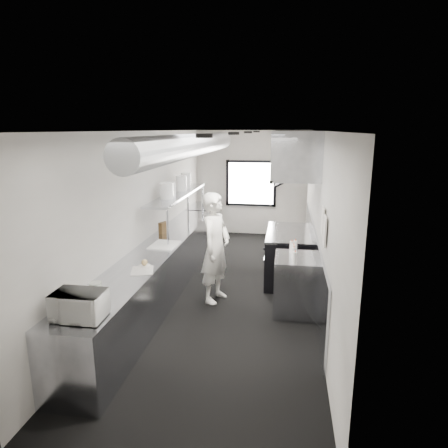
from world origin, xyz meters
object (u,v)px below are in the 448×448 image
at_px(plate_stack_c, 181,183).
at_px(bottle_station, 295,284).
at_px(line_cook, 216,248).
at_px(plate_stack_b, 170,189).
at_px(small_plate, 145,266).
at_px(plate_stack_d, 186,180).
at_px(exhaust_hood, 296,154).
at_px(far_work_table, 204,223).
at_px(pass_shelf, 178,195).
at_px(squeeze_bottle_e, 295,246).
at_px(squeeze_bottle_b, 294,253).
at_px(deli_tub_a, 96,287).
at_px(plate_stack_a, 167,191).
at_px(deli_tub_b, 92,290).
at_px(microwave, 79,305).
at_px(knife_block, 164,228).
at_px(squeeze_bottle_a, 295,258).
at_px(prep_counter, 159,272).
at_px(squeeze_bottle_d, 292,247).
at_px(squeeze_bottle_c, 294,251).
at_px(cutting_board, 164,245).
at_px(range, 288,255).

bearing_deg(plate_stack_c, bottle_station, -40.66).
xyz_separation_m(line_cook, plate_stack_b, (-1.06, 1.04, 0.79)).
distance_m(small_plate, plate_stack_d, 3.31).
bearing_deg(exhaust_hood, bottle_station, -87.82).
bearing_deg(bottle_station, far_work_table, 120.53).
bearing_deg(pass_shelf, squeeze_bottle_e, -30.76).
relative_size(small_plate, squeeze_bottle_b, 0.95).
distance_m(deli_tub_a, plate_stack_a, 2.88).
height_order(exhaust_hood, deli_tub_b, exhaust_hood).
height_order(small_plate, squeeze_bottle_b, squeeze_bottle_b).
height_order(microwave, plate_stack_b, plate_stack_b).
distance_m(plate_stack_a, squeeze_bottle_b, 2.71).
distance_m(knife_block, squeeze_bottle_e, 2.57).
xyz_separation_m(exhaust_hood, squeeze_bottle_a, (0.02, -1.75, -1.40)).
bearing_deg(line_cook, plate_stack_c, 47.58).
height_order(prep_counter, squeeze_bottle_e, squeeze_bottle_e).
bearing_deg(pass_shelf, far_work_table, 88.93).
xyz_separation_m(prep_counter, small_plate, (0.13, -0.98, 0.46)).
relative_size(exhaust_hood, small_plate, 12.72).
distance_m(plate_stack_d, squeeze_bottle_d, 3.28).
height_order(prep_counter, plate_stack_b, plate_stack_b).
xyz_separation_m(knife_block, squeeze_bottle_a, (2.44, -1.41, -0.01)).
height_order(knife_block, plate_stack_c, plate_stack_c).
xyz_separation_m(squeeze_bottle_a, squeeze_bottle_c, (-0.02, 0.33, 0.01)).
bearing_deg(squeeze_bottle_d, plate_stack_a, 159.35).
distance_m(cutting_board, knife_block, 0.84).
relative_size(far_work_table, line_cook, 0.65).
bearing_deg(squeeze_bottle_a, squeeze_bottle_c, 92.75).
bearing_deg(far_work_table, deli_tub_b, -91.53).
bearing_deg(deli_tub_b, range, 53.96).
bearing_deg(bottle_station, squeeze_bottle_d, 111.73).
xyz_separation_m(deli_tub_a, squeeze_bottle_a, (2.42, 1.38, 0.04)).
bearing_deg(prep_counter, plate_stack_b, 94.12).
bearing_deg(deli_tub_a, squeeze_bottle_e, 39.97).
relative_size(far_work_table, squeeze_bottle_b, 6.62).
bearing_deg(squeeze_bottle_c, deli_tub_a, -144.66).
bearing_deg(plate_stack_c, exhaust_hood, -15.27).
xyz_separation_m(bottle_station, plate_stack_d, (-2.37, 2.42, 1.29)).
relative_size(plate_stack_b, squeeze_bottle_d, 1.44).
relative_size(deli_tub_a, plate_stack_a, 0.51).
bearing_deg(far_work_table, bottle_station, -59.47).
height_order(deli_tub_b, squeeze_bottle_c, squeeze_bottle_c).
bearing_deg(plate_stack_d, deli_tub_a, -91.15).
relative_size(range, plate_stack_c, 5.08).
relative_size(deli_tub_b, squeeze_bottle_b, 0.71).
bearing_deg(plate_stack_b, range, 3.47).
distance_m(range, plate_stack_d, 2.78).
bearing_deg(knife_block, small_plate, -58.27).
height_order(prep_counter, deli_tub_b, deli_tub_b).
bearing_deg(pass_shelf, plate_stack_d, 91.94).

